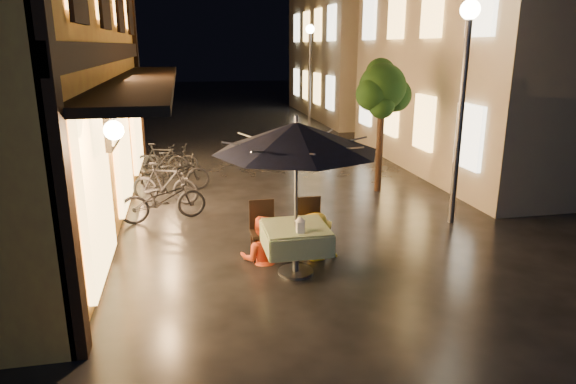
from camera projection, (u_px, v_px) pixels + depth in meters
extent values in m
plane|color=black|center=(336.00, 277.00, 7.88)|extent=(90.00, 90.00, 0.00)
cube|color=black|center=(112.00, 52.00, 10.07)|extent=(0.12, 11.00, 0.35)
cube|color=black|center=(144.00, 80.00, 10.33)|extent=(1.20, 10.50, 0.12)
cube|color=#FBBE5F|center=(97.00, 193.00, 7.30)|extent=(0.10, 2.20, 2.40)
cube|color=#FBBE5F|center=(122.00, 147.00, 10.60)|extent=(0.10, 2.20, 2.40)
cube|color=#FBBE5F|center=(136.00, 123.00, 13.89)|extent=(0.10, 2.20, 2.40)
cube|color=#B6AD8E|center=(527.00, 52.00, 14.54)|extent=(7.00, 9.00, 6.50)
cube|color=#FBBE5F|center=(469.00, 137.00, 11.24)|extent=(0.10, 1.00, 1.40)
cube|color=#FBBE5F|center=(482.00, 1.00, 10.46)|extent=(0.10, 1.00, 1.40)
cube|color=#FBBE5F|center=(424.00, 123.00, 13.31)|extent=(0.10, 1.00, 1.40)
cube|color=#FBBE5F|center=(432.00, 8.00, 12.54)|extent=(0.10, 1.00, 1.40)
cube|color=#FBBE5F|center=(391.00, 112.00, 15.38)|extent=(0.10, 1.00, 1.40)
cube|color=#FBBE5F|center=(396.00, 14.00, 14.61)|extent=(0.10, 1.00, 1.40)
cube|color=#FBBE5F|center=(366.00, 104.00, 17.45)|extent=(0.10, 1.00, 1.40)
cube|color=#FBBE5F|center=(369.00, 17.00, 16.68)|extent=(0.10, 1.00, 1.40)
cube|color=#B6AD8E|center=(379.00, 44.00, 25.31)|extent=(7.00, 10.00, 7.00)
cube|color=#FBBE5F|center=(330.00, 93.00, 21.60)|extent=(0.10, 1.00, 1.40)
cube|color=#FBBE5F|center=(332.00, 23.00, 20.83)|extent=(0.10, 1.00, 1.40)
cube|color=#FBBE5F|center=(317.00, 89.00, 23.67)|extent=(0.10, 1.00, 1.40)
cube|color=#FBBE5F|center=(318.00, 25.00, 22.90)|extent=(0.10, 1.00, 1.40)
cube|color=#FBBE5F|center=(306.00, 85.00, 25.74)|extent=(0.10, 1.00, 1.40)
cube|color=#FBBE5F|center=(306.00, 27.00, 24.97)|extent=(0.10, 1.00, 1.40)
cube|color=#FBBE5F|center=(296.00, 82.00, 27.81)|extent=(0.10, 1.00, 1.40)
cube|color=#FBBE5F|center=(297.00, 28.00, 27.04)|extent=(0.10, 1.00, 1.40)
cylinder|color=black|center=(380.00, 146.00, 12.27)|extent=(0.16, 0.16, 2.20)
sphere|color=black|center=(383.00, 87.00, 11.89)|extent=(1.10, 1.10, 1.10)
sphere|color=black|center=(395.00, 95.00, 12.10)|extent=(0.80, 0.80, 0.80)
sphere|color=black|center=(372.00, 94.00, 11.73)|extent=(0.76, 0.76, 0.76)
sphere|color=black|center=(380.00, 73.00, 12.10)|extent=(0.70, 0.70, 0.70)
sphere|color=black|center=(382.00, 106.00, 11.74)|extent=(0.60, 0.60, 0.60)
cylinder|color=#59595E|center=(460.00, 123.00, 9.79)|extent=(0.12, 0.12, 4.00)
sphere|color=#FFEEBE|center=(470.00, 10.00, 9.22)|extent=(0.36, 0.36, 0.36)
cylinder|color=#59595E|center=(309.00, 81.00, 21.09)|extent=(0.12, 0.12, 4.00)
sphere|color=#FFEEBE|center=(310.00, 29.00, 20.52)|extent=(0.36, 0.36, 0.36)
cylinder|color=#59595E|center=(296.00, 251.00, 7.93)|extent=(0.10, 0.10, 0.72)
cylinder|color=#59595E|center=(296.00, 272.00, 8.03)|extent=(0.56, 0.56, 0.04)
cube|color=#2D632F|center=(296.00, 228.00, 7.83)|extent=(0.95, 0.95, 0.06)
cube|color=#2D632F|center=(326.00, 236.00, 7.96)|extent=(0.04, 0.95, 0.33)
cube|color=#2D632F|center=(265.00, 240.00, 7.78)|extent=(0.04, 0.95, 0.33)
cube|color=#2D632F|center=(290.00, 228.00, 8.32)|extent=(0.95, 0.04, 0.33)
cube|color=#2D632F|center=(303.00, 249.00, 7.42)|extent=(0.95, 0.04, 0.33)
cylinder|color=#59595E|center=(296.00, 203.00, 7.72)|extent=(0.05, 0.05, 2.30)
cone|color=black|center=(296.00, 137.00, 7.44)|extent=(2.47, 2.47, 0.44)
cylinder|color=#59595E|center=(296.00, 120.00, 7.37)|extent=(0.06, 0.06, 0.12)
cube|color=black|center=(264.00, 233.00, 8.44)|extent=(0.42, 0.42, 0.05)
cube|color=black|center=(262.00, 215.00, 8.55)|extent=(0.42, 0.04, 0.55)
cylinder|color=black|center=(255.00, 252.00, 8.31)|extent=(0.04, 0.04, 0.43)
cylinder|color=black|center=(276.00, 250.00, 8.37)|extent=(0.04, 0.04, 0.43)
cylinder|color=black|center=(252.00, 243.00, 8.64)|extent=(0.04, 0.04, 0.43)
cylinder|color=black|center=(273.00, 242.00, 8.71)|extent=(0.04, 0.04, 0.43)
cube|color=black|center=(311.00, 230.00, 8.60)|extent=(0.42, 0.42, 0.05)
cube|color=black|center=(308.00, 212.00, 8.71)|extent=(0.42, 0.04, 0.55)
cylinder|color=black|center=(303.00, 248.00, 8.46)|extent=(0.04, 0.04, 0.43)
cylinder|color=black|center=(324.00, 246.00, 8.53)|extent=(0.04, 0.04, 0.43)
cylinder|color=black|center=(298.00, 240.00, 8.80)|extent=(0.04, 0.04, 0.43)
cylinder|color=black|center=(318.00, 238.00, 8.87)|extent=(0.04, 0.04, 0.43)
cube|color=white|center=(300.00, 227.00, 7.51)|extent=(0.11, 0.11, 0.18)
cube|color=#FFD88C|center=(300.00, 228.00, 7.52)|extent=(0.07, 0.07, 0.12)
cone|color=white|center=(300.00, 219.00, 7.48)|extent=(0.16, 0.16, 0.07)
imported|color=#E54E24|center=(261.00, 217.00, 8.30)|extent=(0.84, 0.72, 1.51)
imported|color=yellow|center=(316.00, 214.00, 8.42)|extent=(1.00, 0.61, 1.51)
imported|color=black|center=(163.00, 199.00, 10.32)|extent=(1.82, 0.95, 0.91)
imported|color=black|center=(165.00, 183.00, 11.43)|extent=(1.61, 0.99, 0.94)
imported|color=black|center=(175.00, 173.00, 12.47)|extent=(1.67, 0.63, 0.87)
imported|color=black|center=(161.00, 160.00, 13.87)|extent=(1.55, 0.86, 0.90)
imported|color=black|center=(171.00, 159.00, 14.24)|extent=(1.59, 0.87, 0.79)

